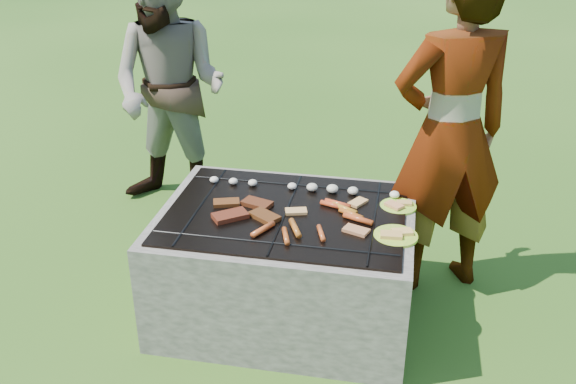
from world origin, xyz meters
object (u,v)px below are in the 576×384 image
fire_pit (286,266)px  cook (450,134)px  plate_far (398,206)px  bystander (170,89)px  plate_near (396,235)px

fire_pit → cook: cook is taller
plate_far → bystander: bystander is taller
plate_far → cook: (0.24, 0.28, 0.31)m
plate_far → cook: size_ratio=0.13×
fire_pit → plate_near: plate_near is taller
cook → plate_near: bearing=43.6°
plate_far → plate_near: size_ratio=0.83×
plate_near → cook: bearing=68.0°
plate_near → bystander: bearing=141.5°
plate_near → cook: cook is taller
fire_pit → cook: size_ratio=0.70×
bystander → cook: bearing=-10.7°
cook → plate_far: bearing=25.0°
plate_far → plate_near: plate_near is taller
plate_near → fire_pit: bearing=166.4°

